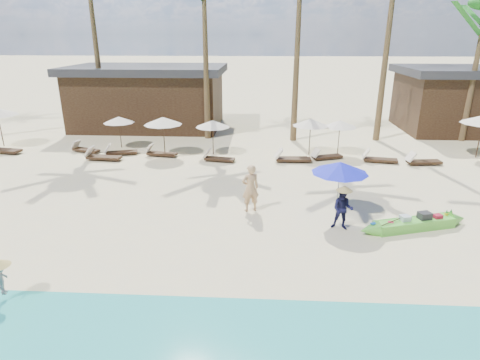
{
  "coord_description": "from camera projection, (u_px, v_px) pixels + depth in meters",
  "views": [
    {
      "loc": [
        0.16,
        -11.06,
        6.35
      ],
      "look_at": [
        -0.57,
        2.0,
        1.59
      ],
      "focal_mm": 30.0,
      "sensor_mm": 36.0,
      "label": 1
    }
  ],
  "objects": [
    {
      "name": "lounger_7_left",
      "position": [
        325.0,
        156.0,
        21.56
      ],
      "size": [
        1.78,
        1.07,
        0.58
      ],
      "rotation": [
        0.0,
        0.0,
        0.35
      ],
      "color": "#3D2B19",
      "rests_on": "ground"
    },
    {
      "name": "resort_parasol_6",
      "position": [
        311.0,
        122.0,
        21.9
      ],
      "size": [
        1.97,
        1.97,
        2.03
      ],
      "color": "#3D2B19",
      "rests_on": "ground"
    },
    {
      "name": "green_canoe",
      "position": [
        414.0,
        224.0,
        13.84
      ],
      "size": [
        4.5,
        1.65,
        0.59
      ],
      "rotation": [
        0.0,
        0.0,
        0.3
      ],
      "color": "#59C03A",
      "rests_on": "ground"
    },
    {
      "name": "blue_umbrella",
      "position": [
        340.0,
        168.0,
        14.07
      ],
      "size": [
        2.0,
        2.0,
        2.16
      ],
      "color": "#99999E",
      "rests_on": "ground"
    },
    {
      "name": "vendor_green",
      "position": [
        343.0,
        209.0,
        13.67
      ],
      "size": [
        0.84,
        0.73,
        1.47
      ],
      "primitive_type": "imported",
      "rotation": [
        0.0,
        0.0,
        -0.27
      ],
      "color": "#131436",
      "rests_on": "ground"
    },
    {
      "name": "lounger_7_right",
      "position": [
        378.0,
        158.0,
        21.09
      ],
      "size": [
        1.87,
        0.87,
        0.61
      ],
      "rotation": [
        0.0,
        0.0,
        -0.18
      ],
      "color": "#3D2B19",
      "rests_on": "ground"
    },
    {
      "name": "lounger_6_right",
      "position": [
        291.0,
        158.0,
        21.12
      ],
      "size": [
        1.88,
        0.59,
        0.64
      ],
      "rotation": [
        0.0,
        0.0,
        0.01
      ],
      "color": "#3D2B19",
      "rests_on": "ground"
    },
    {
      "name": "pavilion_east",
      "position": [
        464.0,
        99.0,
        27.48
      ],
      "size": [
        8.8,
        6.6,
        4.3
      ],
      "color": "#3D2B19",
      "rests_on": "ground"
    },
    {
      "name": "vendor_yellow",
      "position": [
        2.0,
        278.0,
        10.01
      ],
      "size": [
        0.48,
        0.63,
        0.86
      ],
      "primitive_type": "imported",
      "rotation": [
        0.0,
        0.0,
        1.89
      ],
      "color": "gray",
      "rests_on": "ground"
    },
    {
      "name": "tourist",
      "position": [
        250.0,
        188.0,
        15.03
      ],
      "size": [
        0.79,
        0.65,
        1.85
      ],
      "primitive_type": "imported",
      "rotation": [
        0.0,
        0.0,
        3.49
      ],
      "color": "tan",
      "rests_on": "ground"
    },
    {
      "name": "lounger_5_left",
      "position": [
        217.0,
        158.0,
        21.24
      ],
      "size": [
        1.73,
        0.79,
        0.57
      ],
      "rotation": [
        0.0,
        0.0,
        -0.17
      ],
      "color": "#3D2B19",
      "rests_on": "ground"
    },
    {
      "name": "lounger_6_left",
      "position": [
        289.0,
        158.0,
        21.22
      ],
      "size": [
        1.82,
        0.66,
        0.61
      ],
      "rotation": [
        0.0,
        0.0,
        0.06
      ],
      "color": "#3D2B19",
      "rests_on": "ground"
    },
    {
      "name": "lounger_2_left",
      "position": [
        2.0,
        149.0,
        22.7
      ],
      "size": [
        2.08,
        0.92,
        0.68
      ],
      "rotation": [
        0.0,
        0.0,
        -0.15
      ],
      "color": "#3D2B19",
      "rests_on": "ground"
    },
    {
      "name": "pavilion_west",
      "position": [
        149.0,
        96.0,
        28.65
      ],
      "size": [
        10.8,
        6.6,
        4.3
      ],
      "color": "#3D2B19",
      "rests_on": "ground"
    },
    {
      "name": "resort_parasol_5",
      "position": [
        213.0,
        124.0,
        21.96
      ],
      "size": [
        1.88,
        1.88,
        1.93
      ],
      "color": "#3D2B19",
      "rests_on": "ground"
    },
    {
      "name": "resort_parasol_4",
      "position": [
        163.0,
        121.0,
        21.75
      ],
      "size": [
        2.08,
        2.08,
        2.14
      ],
      "color": "#3D2B19",
      "rests_on": "ground"
    },
    {
      "name": "lounger_4_left",
      "position": [
        101.0,
        156.0,
        21.44
      ],
      "size": [
        1.96,
        0.77,
        0.65
      ],
      "rotation": [
        0.0,
        0.0,
        -0.1
      ],
      "color": "#3D2B19",
      "rests_on": "ground"
    },
    {
      "name": "lounger_3_right",
      "position": [
        119.0,
        152.0,
        22.34
      ],
      "size": [
        1.85,
        1.0,
        0.6
      ],
      "rotation": [
        0.0,
        0.0,
        0.27
      ],
      "color": "#3D2B19",
      "rests_on": "ground"
    },
    {
      "name": "ground",
      "position": [
        255.0,
        250.0,
        12.55
      ],
      "size": [
        240.0,
        240.0,
        0.0
      ],
      "primitive_type": "plane",
      "color": "beige",
      "rests_on": "ground"
    },
    {
      "name": "resort_parasol_3",
      "position": [
        119.0,
        120.0,
        23.38
      ],
      "size": [
        1.79,
        1.79,
        1.85
      ],
      "color": "#3D2B19",
      "rests_on": "ground"
    },
    {
      "name": "lounger_8_left",
      "position": [
        422.0,
        161.0,
        20.68
      ],
      "size": [
        1.87,
        0.77,
        0.62
      ],
      "rotation": [
        0.0,
        0.0,
        0.12
      ],
      "color": "#3D2B19",
      "rests_on": "ground"
    },
    {
      "name": "lounger_4_right",
      "position": [
        160.0,
        153.0,
        22.15
      ],
      "size": [
        1.8,
        0.83,
        0.59
      ],
      "rotation": [
        0.0,
        0.0,
        -0.18
      ],
      "color": "#3D2B19",
      "rests_on": "ground"
    },
    {
      "name": "resort_parasol_7",
      "position": [
        340.0,
        124.0,
        22.03
      ],
      "size": [
        1.86,
        1.86,
        1.92
      ],
      "color": "#3D2B19",
      "rests_on": "ground"
    },
    {
      "name": "lounger_3_left",
      "position": [
        84.0,
        149.0,
        22.9
      ],
      "size": [
        1.77,
        1.06,
        0.57
      ],
      "rotation": [
        0.0,
        0.0,
        -0.34
      ],
      "color": "#3D2B19",
      "rests_on": "ground"
    }
  ]
}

